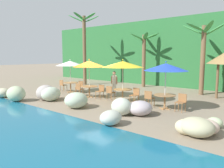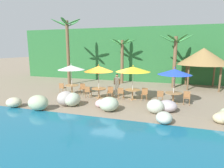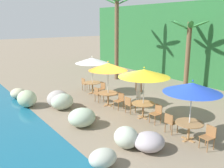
{
  "view_description": "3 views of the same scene",
  "coord_description": "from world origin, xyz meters",
  "views": [
    {
      "loc": [
        9.37,
        -10.2,
        2.68
      ],
      "look_at": [
        0.74,
        0.2,
        0.96
      ],
      "focal_mm": 35.04,
      "sensor_mm": 36.0,
      "label": 1
    },
    {
      "loc": [
        4.19,
        -12.98,
        3.63
      ],
      "look_at": [
        -0.07,
        0.57,
        0.97
      ],
      "focal_mm": 30.09,
      "sensor_mm": 36.0,
      "label": 2
    },
    {
      "loc": [
        10.04,
        -7.79,
        4.56
      ],
      "look_at": [
        -0.54,
        -0.19,
        1.29
      ],
      "focal_mm": 40.02,
      "sensor_mm": 36.0,
      "label": 3
    }
  ],
  "objects": [
    {
      "name": "ground_plane",
      "position": [
        0.0,
        0.0,
        0.0
      ],
      "size": [
        120.0,
        120.0,
        0.0
      ],
      "primitive_type": "plane",
      "color": "gray"
    },
    {
      "name": "terrace_deck",
      "position": [
        0.0,
        0.0,
        0.0
      ],
      "size": [
        18.0,
        5.2,
        0.01
      ],
      "color": "gray",
      "rests_on": "ground"
    },
    {
      "name": "foliage_backdrop",
      "position": [
        0.0,
        9.0,
        3.0
      ],
      "size": [
        28.0,
        2.4,
        6.0
      ],
      "color": "#286633",
      "rests_on": "ground"
    },
    {
      "name": "rock_seawall",
      "position": [
        0.91,
        -2.87,
        0.38
      ],
      "size": [
        13.28,
        3.17,
        0.94
      ],
      "color": "beige",
      "rests_on": "ground"
    },
    {
      "name": "umbrella_white",
      "position": [
        -3.41,
        0.32,
        2.17
      ],
      "size": [
        2.12,
        2.12,
        2.47
      ],
      "color": "silver",
      "rests_on": "ground"
    },
    {
      "name": "dining_table_white",
      "position": [
        -3.41,
        0.32,
        0.61
      ],
      "size": [
        1.1,
        1.1,
        0.74
      ],
      "color": "#A37547",
      "rests_on": "ground"
    },
    {
      "name": "chair_white_seaward",
      "position": [
        -2.58,
        0.49,
        0.51
      ],
      "size": [
        0.46,
        0.47,
        0.87
      ],
      "color": "olive",
      "rests_on": "ground"
    },
    {
      "name": "chair_white_inland",
      "position": [
        -4.26,
        0.23,
        0.51
      ],
      "size": [
        0.42,
        0.43,
        0.87
      ],
      "color": "olive",
      "rests_on": "ground"
    },
    {
      "name": "umbrella_orange",
      "position": [
        -0.84,
        -0.23,
        2.2
      ],
      "size": [
        2.13,
        2.13,
        2.51
      ],
      "color": "silver",
      "rests_on": "ground"
    },
    {
      "name": "dining_table_orange",
      "position": [
        -0.84,
        -0.23,
        0.61
      ],
      "size": [
        1.1,
        1.1,
        0.74
      ],
      "color": "#A37547",
      "rests_on": "ground"
    },
    {
      "name": "chair_orange_seaward",
      "position": [
        -0.01,
        -0.06,
        0.51
      ],
      "size": [
        0.46,
        0.47,
        0.87
      ],
      "color": "olive",
      "rests_on": "ground"
    },
    {
      "name": "chair_orange_inland",
      "position": [
        -1.69,
        -0.36,
        0.51
      ],
      "size": [
        0.44,
        0.45,
        0.87
      ],
      "color": "olive",
      "rests_on": "ground"
    },
    {
      "name": "umbrella_yellow",
      "position": [
        1.65,
        0.09,
        2.22
      ],
      "size": [
        2.44,
        2.44,
        2.52
      ],
      "color": "silver",
      "rests_on": "ground"
    },
    {
      "name": "dining_table_yellow",
      "position": [
        1.65,
        0.09,
        0.61
      ],
      "size": [
        1.1,
        1.1,
        0.74
      ],
      "color": "#A37547",
      "rests_on": "ground"
    },
    {
      "name": "chair_yellow_seaward",
      "position": [
        2.5,
        0.16,
        0.51
      ],
      "size": [
        0.43,
        0.44,
        0.87
      ],
      "color": "olive",
      "rests_on": "ground"
    },
    {
      "name": "chair_yellow_inland",
      "position": [
        0.81,
        -0.07,
        0.51
      ],
      "size": [
        0.46,
        0.46,
        0.87
      ],
      "color": "olive",
      "rests_on": "ground"
    },
    {
      "name": "umbrella_blue",
      "position": [
        4.45,
        -0.05,
        2.15
      ],
      "size": [
        2.2,
        2.2,
        2.45
      ],
      "color": "silver",
      "rests_on": "ground"
    },
    {
      "name": "dining_table_blue",
      "position": [
        4.45,
        -0.05,
        0.61
      ],
      "size": [
        1.1,
        1.1,
        0.74
      ],
      "color": "#A37547",
      "rests_on": "ground"
    },
    {
      "name": "chair_blue_seaward",
      "position": [
        5.31,
        -0.02,
        0.51
      ],
      "size": [
        0.45,
        0.46,
        0.87
      ],
      "color": "olive",
      "rests_on": "ground"
    },
    {
      "name": "chair_blue_inland",
      "position": [
        3.61,
        -0.18,
        0.51
      ],
      "size": [
        0.44,
        0.45,
        0.87
      ],
      "color": "olive",
      "rests_on": "ground"
    },
    {
      "name": "palm_tree_nearest",
      "position": [
        -5.86,
        4.08,
        4.22
      ],
      "size": [
        2.98,
        3.03,
        6.55
      ],
      "color": "brown",
      "rests_on": "ground"
    },
    {
      "name": "palm_tree_second",
      "position": [
        -0.76,
        6.38,
        3.19
      ],
      "size": [
        2.76,
        2.61,
        4.67
      ],
      "color": "brown",
      "rests_on": "ground"
    },
    {
      "name": "palm_tree_third",
      "position": [
        4.51,
        5.5,
        3.37
      ],
      "size": [
        3.02,
        2.88,
        4.95
      ],
      "color": "brown",
      "rests_on": "ground"
    },
    {
      "name": "palapa_hut",
      "position": [
        6.97,
        6.0,
        2.95
      ],
      "size": [
        4.6,
        4.6,
        3.73
      ],
      "color": "brown",
      "rests_on": "ground"
    },
    {
      "name": "waiter_in_white",
      "position": [
        0.18,
        1.1,
        0.99
      ],
      "size": [
        0.52,
        0.35,
        1.7
      ],
      "color": "white",
      "rests_on": "ground"
    }
  ]
}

